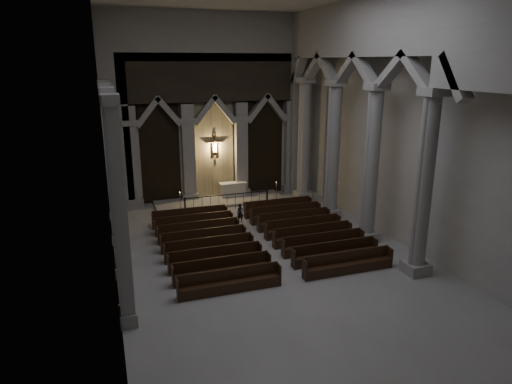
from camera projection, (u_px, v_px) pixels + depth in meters
room at (281, 97)px, 18.60m from camera, size 24.00×24.10×12.00m
sanctuary_wall at (214, 100)px, 29.36m from camera, size 14.00×0.77×12.00m
right_arcade at (379, 87)px, 21.45m from camera, size 1.00×24.00×12.00m
left_pilasters at (113, 178)px, 20.71m from camera, size 0.60×13.00×8.03m
sanctuary_step at (220, 201)px, 30.32m from camera, size 8.50×2.60×0.15m
altar at (233, 189)px, 31.06m from camera, size 1.82×0.73×0.93m
altar_rail at (227, 199)px, 28.45m from camera, size 5.40×0.09×1.06m
candle_stand_left at (180, 207)px, 28.05m from camera, size 0.22×0.22×1.32m
candle_stand_right at (276, 198)px, 29.79m from camera, size 0.26×0.26×1.51m
pews at (259, 240)px, 23.07m from camera, size 9.68×8.85×0.95m
worshipper at (240, 213)px, 26.30m from camera, size 0.44×0.31×1.13m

